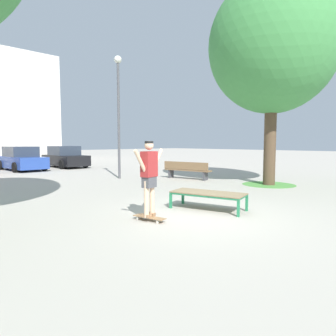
{
  "coord_description": "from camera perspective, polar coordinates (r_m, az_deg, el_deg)",
  "views": [
    {
      "loc": [
        -5.42,
        -4.58,
        1.75
      ],
      "look_at": [
        0.7,
        1.75,
        1.0
      ],
      "focal_mm": 32.13,
      "sensor_mm": 36.0,
      "label": 1
    }
  ],
  "objects": [
    {
      "name": "tree_near_right",
      "position": [
        13.62,
        19.24,
        20.96
      ],
      "size": [
        5.11,
        5.11,
        8.29
      ],
      "color": "brown",
      "rests_on": "ground"
    },
    {
      "name": "park_bench",
      "position": [
        14.37,
        3.61,
        -0.34
      ],
      "size": [
        0.9,
        2.44,
        0.83
      ],
      "color": "brown",
      "rests_on": "ground"
    },
    {
      "name": "ground_plane",
      "position": [
        7.31,
        5.64,
        -9.01
      ],
      "size": [
        120.0,
        120.0,
        0.0
      ],
      "primitive_type": "plane",
      "color": "#B2AA9E"
    },
    {
      "name": "skater",
      "position": [
        6.65,
        -3.61,
        -1.0
      ],
      "size": [
        0.99,
        0.34,
        1.69
      ],
      "color": "beige",
      "rests_on": "skateboard"
    },
    {
      "name": "car_black",
      "position": [
        22.5,
        -18.97,
        1.91
      ],
      "size": [
        1.93,
        4.2,
        1.5
      ],
      "color": "black",
      "rests_on": "ground"
    },
    {
      "name": "light_post",
      "position": [
        14.88,
        -9.39,
        12.82
      ],
      "size": [
        0.36,
        0.36,
        5.83
      ],
      "color": "#4C4C51",
      "rests_on": "ground"
    },
    {
      "name": "skate_box",
      "position": [
        7.91,
        7.6,
        -4.9
      ],
      "size": [
        1.24,
        2.03,
        0.46
      ],
      "color": "#237A4C",
      "rests_on": "ground"
    },
    {
      "name": "grass_patch_near_right",
      "position": [
        13.18,
        18.56,
        -3.0
      ],
      "size": [
        2.15,
        2.15,
        0.01
      ],
      "primitive_type": "cylinder",
      "color": "#519342",
      "rests_on": "ground"
    },
    {
      "name": "skateboard",
      "position": [
        6.82,
        -3.55,
        -9.33
      ],
      "size": [
        0.36,
        0.82,
        0.09
      ],
      "color": "#9E754C",
      "rests_on": "ground"
    },
    {
      "name": "car_blue",
      "position": [
        21.11,
        -26.03,
        1.5
      ],
      "size": [
        2.01,
        4.25,
        1.5
      ],
      "color": "#28479E",
      "rests_on": "ground"
    }
  ]
}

